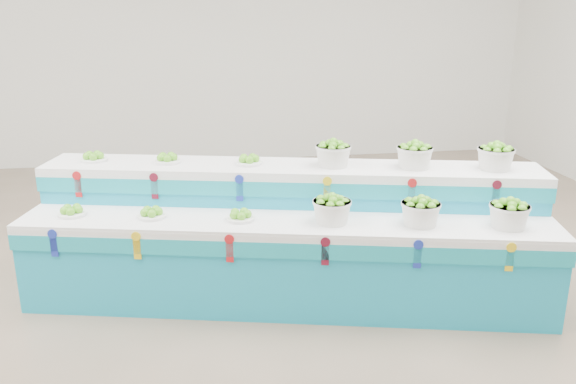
# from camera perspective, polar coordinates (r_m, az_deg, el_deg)

# --- Properties ---
(ground) EXTENTS (10.00, 10.00, 0.00)m
(ground) POSITION_cam_1_polar(r_m,az_deg,el_deg) (4.50, -6.83, -12.78)
(ground) COLOR brown
(ground) RESTS_ON ground
(back_wall) EXTENTS (10.00, 0.00, 10.00)m
(back_wall) POSITION_cam_1_polar(r_m,az_deg,el_deg) (8.90, -9.02, 15.57)
(back_wall) COLOR silver
(back_wall) RESTS_ON ground
(display_stand) EXTENTS (4.21, 2.00, 1.02)m
(display_stand) POSITION_cam_1_polar(r_m,az_deg,el_deg) (4.75, 0.00, -4.15)
(display_stand) COLOR #1A9EC6
(display_stand) RESTS_ON ground
(plate_lower_left) EXTENTS (0.27, 0.27, 0.09)m
(plate_lower_left) POSITION_cam_1_polar(r_m,az_deg,el_deg) (4.83, -20.11, -1.63)
(plate_lower_left) COLOR white
(plate_lower_left) RESTS_ON display_stand
(plate_lower_mid) EXTENTS (0.27, 0.27, 0.09)m
(plate_lower_mid) POSITION_cam_1_polar(r_m,az_deg,el_deg) (4.61, -13.02, -1.89)
(plate_lower_mid) COLOR white
(plate_lower_mid) RESTS_ON display_stand
(plate_lower_right) EXTENTS (0.27, 0.27, 0.09)m
(plate_lower_right) POSITION_cam_1_polar(r_m,az_deg,el_deg) (4.46, -4.62, -2.16)
(plate_lower_right) COLOR white
(plate_lower_right) RESTS_ON display_stand
(basket_lower_left) EXTENTS (0.35, 0.35, 0.21)m
(basket_lower_left) POSITION_cam_1_polar(r_m,az_deg,el_deg) (4.39, 4.25, -1.65)
(basket_lower_left) COLOR silver
(basket_lower_left) RESTS_ON display_stand
(basket_lower_mid) EXTENTS (0.35, 0.35, 0.21)m
(basket_lower_mid) POSITION_cam_1_polar(r_m,az_deg,el_deg) (4.44, 12.64, -1.82)
(basket_lower_mid) COLOR silver
(basket_lower_mid) RESTS_ON display_stand
(basket_lower_right) EXTENTS (0.35, 0.35, 0.21)m
(basket_lower_right) POSITION_cam_1_polar(r_m,az_deg,el_deg) (4.57, 20.52, -1.95)
(basket_lower_right) COLOR silver
(basket_lower_right) RESTS_ON display_stand
(plate_upper_left) EXTENTS (0.27, 0.27, 0.09)m
(plate_upper_left) POSITION_cam_1_polar(r_m,az_deg,el_deg) (5.20, -18.23, 3.30)
(plate_upper_left) COLOR white
(plate_upper_left) RESTS_ON display_stand
(plate_upper_mid) EXTENTS (0.27, 0.27, 0.09)m
(plate_upper_mid) POSITION_cam_1_polar(r_m,az_deg,el_deg) (4.99, -11.57, 3.27)
(plate_upper_mid) COLOR white
(plate_upper_mid) RESTS_ON display_stand
(plate_upper_right) EXTENTS (0.27, 0.27, 0.09)m
(plate_upper_right) POSITION_cam_1_polar(r_m,az_deg,el_deg) (4.85, -3.79, 3.18)
(plate_upper_right) COLOR white
(plate_upper_right) RESTS_ON display_stand
(basket_upper_left) EXTENTS (0.35, 0.35, 0.21)m
(basket_upper_left) POSITION_cam_1_polar(r_m,az_deg,el_deg) (4.79, 4.37, 3.72)
(basket_upper_left) COLOR silver
(basket_upper_left) RESTS_ON display_stand
(basket_upper_mid) EXTENTS (0.35, 0.35, 0.21)m
(basket_upper_mid) POSITION_cam_1_polar(r_m,az_deg,el_deg) (4.83, 12.08, 3.51)
(basket_upper_mid) COLOR silver
(basket_upper_mid) RESTS_ON display_stand
(basket_upper_right) EXTENTS (0.35, 0.35, 0.21)m
(basket_upper_right) POSITION_cam_1_polar(r_m,az_deg,el_deg) (4.96, 19.36, 3.25)
(basket_upper_right) COLOR silver
(basket_upper_right) RESTS_ON display_stand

